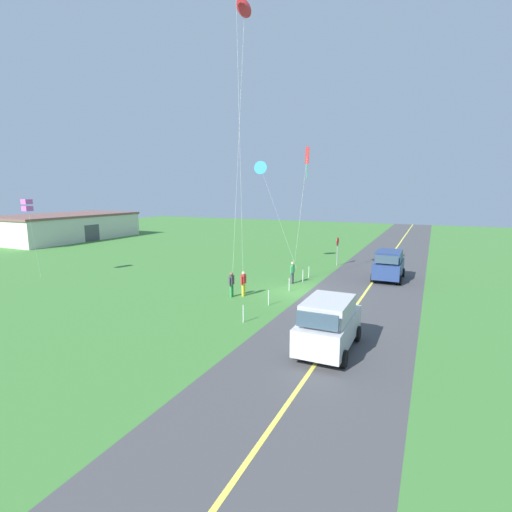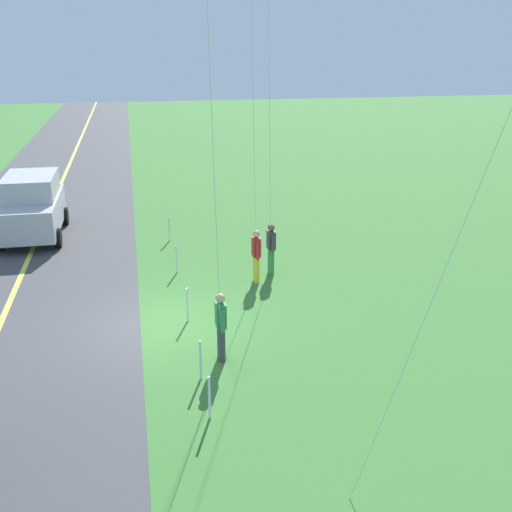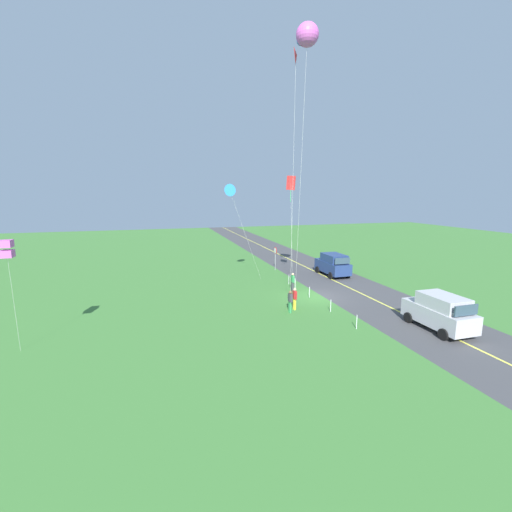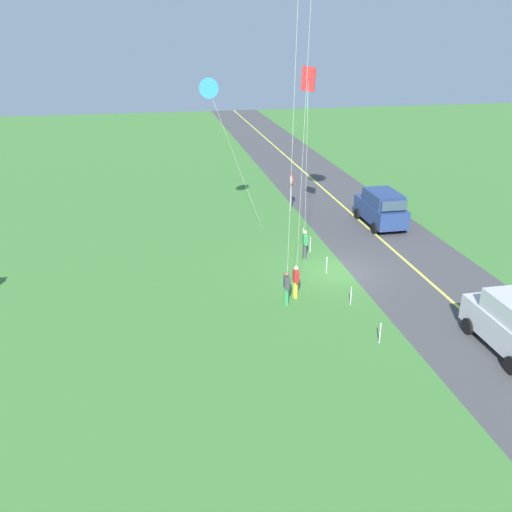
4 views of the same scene
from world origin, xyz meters
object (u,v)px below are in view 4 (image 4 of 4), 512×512
object	(u,v)px
kite_pink_drift	(209,89)
stop_sign	(291,185)
person_adult_near	(305,243)
person_child_watcher	(287,287)
person_adult_companion	(296,280)
car_suv_foreground	(381,208)
kite_red_low	(308,83)

from	to	relation	value
kite_pink_drift	stop_sign	bearing A→B (deg)	-56.07
person_adult_near	person_child_watcher	distance (m)	5.51
person_adult_companion	kite_pink_drift	distance (m)	11.97
car_suv_foreground	person_adult_near	xyz separation A→B (m)	(-4.22, 6.19, -0.29)
person_adult_companion	person_adult_near	bearing A→B (deg)	72.67
person_adult_companion	person_child_watcher	xyz separation A→B (m)	(-0.55, 0.57, 0.00)
stop_sign	kite_pink_drift	distance (m)	9.73
car_suv_foreground	kite_red_low	world-z (taller)	kite_red_low
kite_pink_drift	kite_red_low	bearing A→B (deg)	-118.02
stop_sign	person_adult_companion	size ratio (longest dim) A/B	1.60
car_suv_foreground	kite_pink_drift	world-z (taller)	kite_pink_drift
person_child_watcher	kite_pink_drift	distance (m)	12.26
stop_sign	person_adult_near	size ratio (longest dim) A/B	1.60
car_suv_foreground	person_adult_near	size ratio (longest dim) A/B	2.75
person_child_watcher	kite_pink_drift	size ratio (longest dim) A/B	0.18
person_adult_companion	car_suv_foreground	bearing A→B (deg)	51.29
car_suv_foreground	person_child_watcher	distance (m)	12.53
person_child_watcher	kite_pink_drift	xyz separation A→B (m)	(9.30, 2.19, 7.69)
stop_sign	person_adult_companion	distance (m)	13.06
car_suv_foreground	kite_red_low	xyz separation A→B (m)	(-2.52, 5.81, 7.86)
kite_red_low	kite_pink_drift	size ratio (longest dim) A/B	1.08
stop_sign	person_adult_companion	xyz separation A→B (m)	(-12.67, 3.06, -0.94)
stop_sign	person_adult_companion	world-z (taller)	stop_sign
car_suv_foreground	kite_red_low	size ratio (longest dim) A/B	0.45
car_suv_foreground	person_child_watcher	xyz separation A→B (m)	(-9.24, 8.47, -0.29)
stop_sign	kite_red_low	distance (m)	9.76
person_adult_companion	kite_pink_drift	bearing A→B (deg)	111.05
car_suv_foreground	stop_sign	size ratio (longest dim) A/B	1.72
person_adult_near	person_child_watcher	world-z (taller)	same
kite_red_low	person_adult_near	bearing A→B (deg)	167.51
car_suv_foreground	kite_pink_drift	bearing A→B (deg)	89.67
person_adult_near	kite_red_low	distance (m)	8.34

